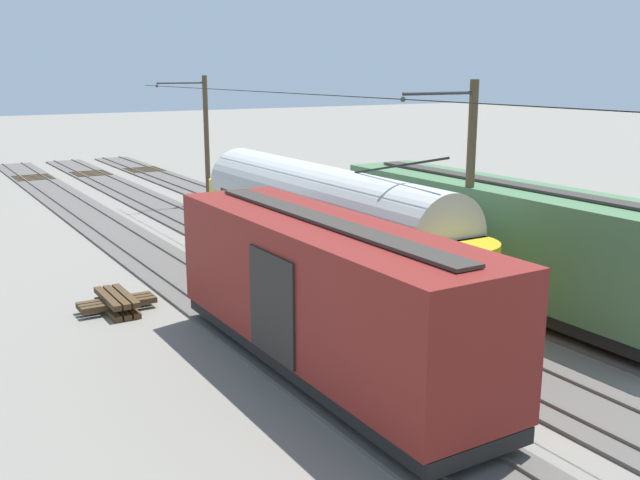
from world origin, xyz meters
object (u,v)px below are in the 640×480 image
(coach_far_siding, at_px, (324,292))
(catenary_pole_mid_near, at_px, (468,191))
(catenary_pole_foreground, at_px, (205,138))
(coach_adjacent, at_px, (502,238))
(vintage_streetcar, at_px, (322,223))
(spare_tie_stack, at_px, (117,302))

(coach_far_siding, bearing_deg, catenary_pole_mid_near, -161.30)
(catenary_pole_foreground, bearing_deg, coach_adjacent, 93.66)
(catenary_pole_mid_near, bearing_deg, coach_far_siding, 18.70)
(coach_adjacent, bearing_deg, catenary_pole_mid_near, -9.56)
(coach_far_siding, bearing_deg, coach_adjacent, -165.88)
(vintage_streetcar, xyz_separation_m, coach_adjacent, (-4.05, 4.73, -0.09))
(vintage_streetcar, distance_m, catenary_pole_mid_near, 5.45)
(coach_adjacent, height_order, catenary_pole_mid_near, catenary_pole_mid_near)
(catenary_pole_mid_near, height_order, spare_tie_stack, catenary_pole_mid_near)
(coach_adjacent, height_order, catenary_pole_foreground, catenary_pole_foreground)
(vintage_streetcar, bearing_deg, catenary_pole_foreground, -98.90)
(coach_far_siding, bearing_deg, spare_tie_stack, -68.08)
(spare_tie_stack, bearing_deg, coach_far_siding, 111.92)
(coach_far_siding, xyz_separation_m, spare_tie_stack, (3.09, -7.68, -1.89))
(catenary_pole_foreground, bearing_deg, coach_far_siding, 74.22)
(catenary_pole_foreground, bearing_deg, spare_tie_stack, 58.61)
(catenary_pole_foreground, height_order, catenary_pole_mid_near, same)
(coach_far_siding, distance_m, catenary_pole_mid_near, 7.27)
(coach_far_siding, height_order, spare_tie_stack, coach_far_siding)
(coach_far_siding, relative_size, catenary_pole_mid_near, 1.57)
(spare_tie_stack, bearing_deg, coach_adjacent, 153.21)
(coach_adjacent, relative_size, catenary_pole_mid_near, 1.88)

